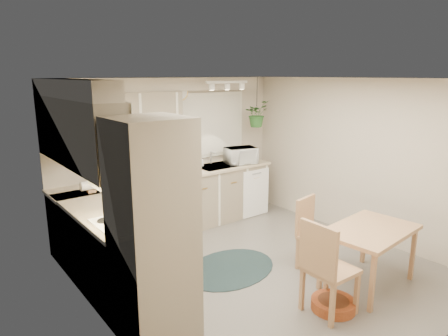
% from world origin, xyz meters
% --- Properties ---
extents(floor, '(4.20, 4.20, 0.00)m').
position_xyz_m(floor, '(0.00, 0.00, 0.00)').
color(floor, '#666059').
rests_on(floor, ground).
extents(ceiling, '(4.20, 4.20, 0.00)m').
position_xyz_m(ceiling, '(0.00, 0.00, 2.40)').
color(ceiling, white).
rests_on(ceiling, wall_back).
extents(wall_back, '(4.00, 0.04, 2.40)m').
position_xyz_m(wall_back, '(0.00, 2.10, 1.20)').
color(wall_back, '#BAAE9A').
rests_on(wall_back, floor).
extents(wall_front, '(4.00, 0.04, 2.40)m').
position_xyz_m(wall_front, '(0.00, -2.10, 1.20)').
color(wall_front, '#BAAE9A').
rests_on(wall_front, floor).
extents(wall_left, '(0.04, 4.20, 2.40)m').
position_xyz_m(wall_left, '(-2.00, 0.00, 1.20)').
color(wall_left, '#BAAE9A').
rests_on(wall_left, floor).
extents(wall_right, '(0.04, 4.20, 2.40)m').
position_xyz_m(wall_right, '(2.00, 0.00, 1.20)').
color(wall_right, '#BAAE9A').
rests_on(wall_right, floor).
extents(base_cab_left, '(0.60, 1.85, 0.90)m').
position_xyz_m(base_cab_left, '(-1.70, 0.88, 0.45)').
color(base_cab_left, gray).
rests_on(base_cab_left, floor).
extents(base_cab_back, '(3.60, 0.60, 0.90)m').
position_xyz_m(base_cab_back, '(-0.20, 1.80, 0.45)').
color(base_cab_back, gray).
rests_on(base_cab_back, floor).
extents(counter_left, '(0.64, 1.89, 0.04)m').
position_xyz_m(counter_left, '(-1.69, 0.88, 0.92)').
color(counter_left, '#C5AF90').
rests_on(counter_left, base_cab_left).
extents(counter_back, '(3.64, 0.64, 0.04)m').
position_xyz_m(counter_back, '(-0.20, 1.79, 0.92)').
color(counter_back, '#C5AF90').
rests_on(counter_back, base_cab_back).
extents(oven_stack, '(0.65, 0.65, 2.10)m').
position_xyz_m(oven_stack, '(-1.68, -0.38, 1.05)').
color(oven_stack, gray).
rests_on(oven_stack, floor).
extents(wall_oven_face, '(0.02, 0.56, 0.58)m').
position_xyz_m(wall_oven_face, '(-1.35, -0.38, 1.05)').
color(wall_oven_face, white).
rests_on(wall_oven_face, oven_stack).
extents(upper_cab_left, '(0.35, 2.00, 0.75)m').
position_xyz_m(upper_cab_left, '(-1.82, 1.00, 1.83)').
color(upper_cab_left, gray).
rests_on(upper_cab_left, wall_left).
extents(upper_cab_back, '(2.00, 0.35, 0.75)m').
position_xyz_m(upper_cab_back, '(-1.00, 1.93, 1.83)').
color(upper_cab_back, gray).
rests_on(upper_cab_back, wall_back).
extents(soffit_left, '(0.30, 2.00, 0.20)m').
position_xyz_m(soffit_left, '(-1.85, 1.00, 2.30)').
color(soffit_left, '#BAAE9A').
rests_on(soffit_left, wall_left).
extents(soffit_back, '(3.60, 0.30, 0.20)m').
position_xyz_m(soffit_back, '(-0.20, 1.95, 2.30)').
color(soffit_back, '#BAAE9A').
rests_on(soffit_back, wall_back).
extents(cooktop, '(0.52, 0.58, 0.02)m').
position_xyz_m(cooktop, '(-1.68, 0.30, 0.94)').
color(cooktop, white).
rests_on(cooktop, counter_left).
extents(range_hood, '(0.40, 0.60, 0.14)m').
position_xyz_m(range_hood, '(-1.70, 0.30, 1.40)').
color(range_hood, white).
rests_on(range_hood, upper_cab_left).
extents(window_blinds, '(1.40, 0.02, 1.00)m').
position_xyz_m(window_blinds, '(0.70, 2.07, 1.60)').
color(window_blinds, white).
rests_on(window_blinds, wall_back).
extents(window_frame, '(1.50, 0.02, 1.10)m').
position_xyz_m(window_frame, '(0.70, 2.08, 1.60)').
color(window_frame, silver).
rests_on(window_frame, wall_back).
extents(sink, '(0.70, 0.48, 0.10)m').
position_xyz_m(sink, '(0.70, 1.80, 0.90)').
color(sink, '#9C9FA4').
rests_on(sink, counter_back).
extents(dishwasher_front, '(0.58, 0.02, 0.83)m').
position_xyz_m(dishwasher_front, '(1.30, 1.49, 0.42)').
color(dishwasher_front, white).
rests_on(dishwasher_front, base_cab_back).
extents(track_light_bar, '(0.80, 0.04, 0.04)m').
position_xyz_m(track_light_bar, '(0.70, 1.55, 2.33)').
color(track_light_bar, white).
rests_on(track_light_bar, ceiling).
extents(wall_clock, '(0.30, 0.03, 0.30)m').
position_xyz_m(wall_clock, '(0.15, 2.07, 2.18)').
color(wall_clock, gold).
rests_on(wall_clock, wall_back).
extents(dining_table, '(1.19, 0.85, 0.71)m').
position_xyz_m(dining_table, '(0.76, -1.06, 0.35)').
color(dining_table, tan).
rests_on(dining_table, floor).
extents(chair_left, '(0.49, 0.49, 1.03)m').
position_xyz_m(chair_left, '(-0.06, -1.14, 0.52)').
color(chair_left, tan).
rests_on(chair_left, floor).
extents(chair_back, '(0.50, 0.50, 0.92)m').
position_xyz_m(chair_back, '(0.61, -0.43, 0.46)').
color(chair_back, tan).
rests_on(chair_back, floor).
extents(braided_rug, '(1.44, 1.17, 0.01)m').
position_xyz_m(braided_rug, '(-0.28, 0.24, 0.01)').
color(braided_rug, black).
rests_on(braided_rug, floor).
extents(pet_bed, '(0.56, 0.56, 0.11)m').
position_xyz_m(pet_bed, '(0.02, -1.15, 0.05)').
color(pet_bed, '#AC4F22').
rests_on(pet_bed, floor).
extents(microwave, '(0.57, 0.39, 0.35)m').
position_xyz_m(microwave, '(1.12, 1.70, 1.11)').
color(microwave, white).
rests_on(microwave, counter_back).
extents(soap_bottle, '(0.10, 0.19, 0.09)m').
position_xyz_m(soap_bottle, '(0.44, 1.95, 0.98)').
color(soap_bottle, white).
rests_on(soap_bottle, counter_back).
extents(hanging_plant, '(0.50, 0.53, 0.36)m').
position_xyz_m(hanging_plant, '(1.47, 1.70, 1.73)').
color(hanging_plant, '#295C25').
rests_on(hanging_plant, ceiling).
extents(coffee_maker, '(0.17, 0.20, 0.29)m').
position_xyz_m(coffee_maker, '(-1.00, 1.80, 1.09)').
color(coffee_maker, black).
rests_on(coffee_maker, counter_back).
extents(toaster, '(0.34, 0.24, 0.19)m').
position_xyz_m(toaster, '(-0.58, 1.82, 1.03)').
color(toaster, '#9C9FA4').
rests_on(toaster, counter_back).
extents(knife_block, '(0.10, 0.10, 0.22)m').
position_xyz_m(knife_block, '(-0.46, 1.85, 1.05)').
color(knife_block, tan).
rests_on(knife_block, counter_back).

